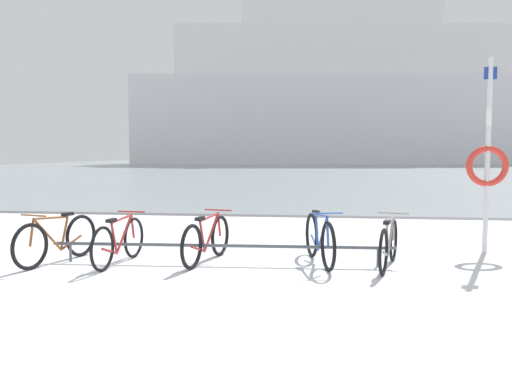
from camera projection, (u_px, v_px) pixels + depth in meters
The scene contains 9 objects.
ground at pixel (305, 168), 57.13m from camera, with size 80.00×132.00×0.08m.
bike_rack at pixel (221, 246), 7.76m from camera, with size 5.17×0.25×0.31m.
bicycle_0 at pixel (57, 240), 7.85m from camera, with size 0.60×1.67×0.79m.
bicycle_1 at pixel (119, 241), 7.75m from camera, with size 0.46×1.63×0.76m.
bicycle_2 at pixel (207, 240), 7.90m from camera, with size 0.53×1.66×0.77m.
bicycle_3 at pixel (319, 239), 7.78m from camera, with size 0.56×1.69×0.83m.
bicycle_4 at pixel (389, 244), 7.51m from camera, with size 0.58×1.61×0.76m.
rescue_post at pixel (487, 160), 8.56m from camera, with size 0.68×0.10×3.21m.
ferry_ship at pixel (346, 99), 71.77m from camera, with size 59.67×16.03×26.95m.
Camera 1 is at (1.34, -3.50, 1.68)m, focal length 36.38 mm.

